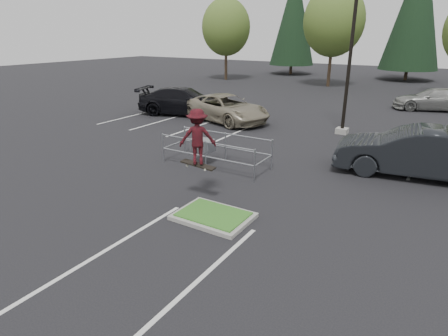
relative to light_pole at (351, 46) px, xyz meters
The scene contains 14 objects.
ground 12.85m from the light_pole, 92.39° to the right, with size 120.00×120.00×0.00m, color black.
grass_median 12.82m from the light_pole, 92.39° to the right, with size 2.20×1.60×0.16m.
stall_lines 7.74m from the light_pole, 107.24° to the right, with size 22.62×17.60×0.01m.
light_pole is the anchor object (origin of this frame).
decid_a 25.86m from the light_pole, 135.75° to the left, with size 5.44×5.44×8.91m.
decid_b 19.70m from the light_pole, 109.35° to the left, with size 5.89×5.89×9.64m.
conif_a 31.63m from the light_pole, 117.38° to the left, with size 5.72×5.72×13.00m.
conif_b 28.69m from the light_pole, 91.01° to the left, with size 6.38×6.38×14.50m.
cart_corral 9.52m from the light_pole, 113.60° to the right, with size 4.39×1.60×1.24m.
skateboarder 11.45m from the light_pole, 98.75° to the right, with size 1.32×1.19×1.93m.
car_l_tan 7.97m from the light_pole, behind, with size 2.71×5.87×1.63m, color gray.
car_l_black 11.13m from the light_pole, behind, with size 2.50×6.16×1.79m, color black.
car_r_charc 7.35m from the light_pole, 51.34° to the right, with size 2.00×5.74×1.89m, color black.
car_far_silver 11.32m from the light_pole, 69.63° to the left, with size 2.14×5.26×1.53m, color gray.
Camera 1 is at (5.51, -8.26, 5.18)m, focal length 30.00 mm.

